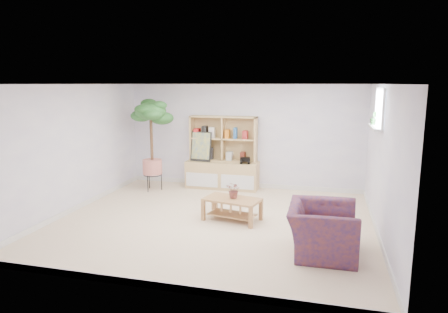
% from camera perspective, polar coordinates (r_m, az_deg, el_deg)
% --- Properties ---
extents(floor, '(5.50, 5.00, 0.01)m').
position_cam_1_polar(floor, '(7.21, -1.44, -9.14)').
color(floor, beige).
rests_on(floor, ground).
extents(ceiling, '(5.50, 5.00, 0.01)m').
position_cam_1_polar(ceiling, '(6.80, -1.53, 10.29)').
color(ceiling, white).
rests_on(ceiling, walls).
extents(walls, '(5.51, 5.01, 2.40)m').
position_cam_1_polar(walls, '(6.90, -1.48, 0.29)').
color(walls, white).
rests_on(walls, floor).
extents(baseboard, '(5.50, 5.00, 0.10)m').
position_cam_1_polar(baseboard, '(7.20, -1.44, -8.77)').
color(baseboard, white).
rests_on(baseboard, floor).
extents(window, '(0.10, 0.98, 0.68)m').
position_cam_1_polar(window, '(7.20, 21.43, 6.41)').
color(window, '#D0E9FF').
rests_on(window, walls).
extents(window_sill, '(0.14, 1.00, 0.04)m').
position_cam_1_polar(window_sill, '(7.22, 20.79, 3.90)').
color(window_sill, white).
rests_on(window_sill, walls).
extents(storage_unit, '(1.67, 0.57, 1.67)m').
position_cam_1_polar(storage_unit, '(9.21, -0.25, 0.55)').
color(storage_unit, tan).
rests_on(storage_unit, floor).
extents(poster, '(0.51, 0.17, 0.69)m').
position_cam_1_polar(poster, '(9.26, -3.30, 1.43)').
color(poster, yellow).
rests_on(poster, storage_unit).
extents(toy_truck, '(0.34, 0.26, 0.17)m').
position_cam_1_polar(toy_truck, '(9.00, 3.03, -0.51)').
color(toy_truck, black).
rests_on(toy_truck, storage_unit).
extents(coffee_table, '(1.07, 0.73, 0.40)m').
position_cam_1_polar(coffee_table, '(7.17, 1.17, -7.56)').
color(coffee_table, '#A8713A').
rests_on(coffee_table, floor).
extents(table_plant, '(0.33, 0.31, 0.30)m').
position_cam_1_polar(table_plant, '(7.10, 1.46, -4.82)').
color(table_plant, '#174B15').
rests_on(table_plant, coffee_table).
extents(floor_tree, '(0.97, 0.97, 2.08)m').
position_cam_1_polar(floor_tree, '(9.13, -10.29, 1.58)').
color(floor_tree, '#185820').
rests_on(floor_tree, floor).
extents(armchair, '(0.96, 1.10, 0.81)m').
position_cam_1_polar(armchair, '(5.95, 13.88, -9.65)').
color(armchair, navy).
rests_on(armchair, floor).
extents(sill_plant, '(0.14, 0.11, 0.24)m').
position_cam_1_polar(sill_plant, '(7.48, 20.63, 5.18)').
color(sill_plant, '#185820').
rests_on(sill_plant, window_sill).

